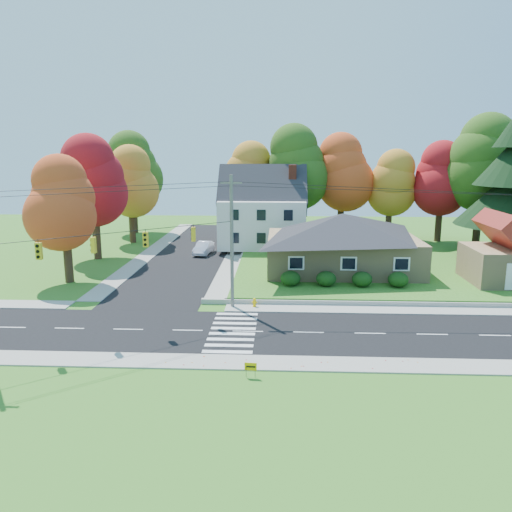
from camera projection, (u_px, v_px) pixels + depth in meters
The scene contains 24 objects.
ground at pixel (248, 332), 32.87m from camera, with size 120.00×120.00×0.00m, color #3D7923.
road_main at pixel (248, 331), 32.87m from camera, with size 90.00×8.00×0.02m, color black.
road_cross at pixel (194, 252), 58.65m from camera, with size 8.00×44.00×0.02m, color black.
sidewalk_north at pixel (252, 308), 37.75m from camera, with size 90.00×2.00×0.08m, color #9C9A90.
sidewalk_south at pixel (242, 362), 27.98m from camera, with size 90.00×2.00×0.08m, color #9C9A90.
lawn at pixel (383, 261), 52.75m from camera, with size 30.00×30.00×0.50m, color #3D7923.
ranch_house at pixel (342, 241), 47.47m from camera, with size 14.60×10.60×5.40m.
colonial_house at pixel (263, 212), 59.29m from camera, with size 10.40×8.40×9.60m.
garage at pixel (511, 255), 43.00m from camera, with size 7.30×6.30×4.60m.
hedge_row at pixel (344, 279), 41.87m from camera, with size 10.70×1.70×1.27m.
traffic_infrastructure at pixel (247, 251), 33.14m from camera, with size 38.10×10.66×10.00m.
tree_lot_0 at pixel (249, 178), 64.48m from camera, with size 6.72×6.72×12.51m.
tree_lot_1 at pixel (296, 168), 62.96m from camera, with size 7.84×7.84×14.60m.
tree_lot_2 at pixel (342, 173), 63.80m from camera, with size 7.28×7.28×13.56m.
tree_lot_3 at pixel (391, 184), 62.81m from camera, with size 6.16×6.16×11.47m.
tree_lot_4 at pixel (442, 179), 61.43m from camera, with size 6.72×6.72×12.51m.
tree_lot_5 at pixel (483, 163), 58.88m from camera, with size 8.40×8.40×15.64m.
tree_west_0 at pixel (64, 203), 43.91m from camera, with size 6.16×6.16×11.47m.
tree_west_1 at pixel (93, 182), 53.46m from camera, with size 7.28×7.28×13.56m.
tree_west_2 at pixel (130, 182), 63.32m from camera, with size 6.72×6.72×12.51m.
tree_west_3 at pixel (132, 169), 70.96m from camera, with size 7.84×7.84×14.60m.
white_car at pixel (204, 248), 57.34m from camera, with size 1.51×4.34×1.43m, color silver.
fire_hydrant at pixel (254, 303), 37.90m from camera, with size 0.42×0.33×0.73m.
yard_sign at pixel (251, 367), 26.13m from camera, with size 0.65×0.08×0.81m.
Camera 1 is at (2.00, -31.08, 11.67)m, focal length 35.00 mm.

